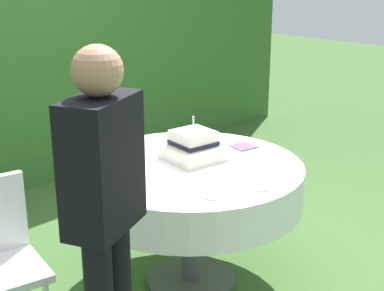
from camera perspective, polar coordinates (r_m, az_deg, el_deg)
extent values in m
plane|color=#3D602D|center=(3.63, -0.13, -13.27)|extent=(20.00, 20.00, 0.00)
cylinder|color=#4C4C51|center=(3.63, -0.13, -13.14)|extent=(0.56, 0.56, 0.02)
cylinder|color=#4C4C51|center=(3.45, -0.13, -8.09)|extent=(0.11, 0.11, 0.73)
cylinder|color=olive|center=(3.30, -0.14, -2.18)|extent=(1.28, 1.28, 0.03)
cylinder|color=white|center=(3.34, -0.14, -3.79)|extent=(1.31, 1.31, 0.23)
cube|color=silver|center=(3.37, 0.14, -0.66)|extent=(0.34, 0.34, 0.09)
cube|color=silver|center=(3.34, 0.14, 0.75)|extent=(0.24, 0.24, 0.09)
cube|color=black|center=(3.35, 0.14, 0.31)|extent=(0.25, 0.25, 0.02)
sphere|color=#E04C8C|center=(3.49, 0.44, 1.16)|extent=(0.09, 0.09, 0.09)
cylinder|color=silver|center=(3.32, 0.14, 2.21)|extent=(0.01, 0.01, 0.09)
cylinder|color=white|center=(3.34, 5.77, -1.59)|extent=(0.12, 0.12, 0.01)
cylinder|color=white|center=(2.87, 2.05, -4.95)|extent=(0.12, 0.12, 0.01)
cylinder|color=white|center=(2.99, 6.89, -4.07)|extent=(0.13, 0.13, 0.01)
cylinder|color=white|center=(3.46, -8.04, -1.00)|extent=(0.13, 0.13, 0.01)
cube|color=#6B4C60|center=(3.61, 5.15, -0.10)|extent=(0.16, 0.16, 0.01)
cylinder|color=white|center=(3.23, -16.21, -13.81)|extent=(0.03, 0.03, 0.45)
cube|color=white|center=(2.94, -18.64, -11.95)|extent=(0.47, 0.47, 0.04)
cube|color=black|center=(2.27, -8.97, -1.91)|extent=(0.41, 0.33, 0.55)
sphere|color=#A87A5B|center=(2.18, -9.46, 7.40)|extent=(0.20, 0.20, 0.20)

